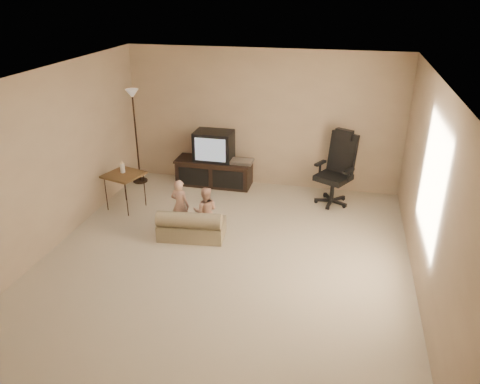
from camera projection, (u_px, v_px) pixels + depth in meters
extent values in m
plane|color=beige|center=(226.00, 258.00, 6.52)|extent=(5.50, 5.50, 0.00)
plane|color=white|center=(223.00, 77.00, 5.49)|extent=(5.50, 5.50, 0.00)
plane|color=tan|center=(263.00, 119.00, 8.45)|extent=(5.00, 0.00, 5.00)
plane|color=tan|center=(134.00, 308.00, 3.56)|extent=(5.00, 0.00, 5.00)
plane|color=tan|center=(51.00, 160.00, 6.51)|extent=(0.00, 5.50, 5.50)
plane|color=tan|center=(430.00, 193.00, 5.50)|extent=(0.00, 5.50, 5.50)
cube|color=black|center=(214.00, 173.00, 8.81)|extent=(1.39, 0.50, 0.44)
cube|color=black|center=(214.00, 161.00, 8.71)|extent=(1.43, 0.54, 0.04)
cube|color=black|center=(194.00, 177.00, 8.66)|extent=(0.57, 0.02, 0.34)
cube|color=black|center=(228.00, 180.00, 8.52)|extent=(0.57, 0.02, 0.34)
cube|color=black|center=(214.00, 146.00, 8.61)|extent=(0.69, 0.50, 0.54)
cube|color=white|center=(210.00, 150.00, 8.38)|extent=(0.57, 0.01, 0.42)
cube|color=#B3B4B6|center=(242.00, 162.00, 8.53)|extent=(0.40, 0.28, 0.06)
cylinder|color=black|center=(332.00, 190.00, 8.03)|extent=(0.07, 0.07, 0.41)
cube|color=black|center=(333.00, 178.00, 7.94)|extent=(0.69, 0.69, 0.09)
cube|color=black|center=(343.00, 153.00, 7.95)|extent=(0.51, 0.39, 0.71)
cube|color=black|center=(344.00, 134.00, 7.81)|extent=(0.32, 0.23, 0.16)
cube|color=black|center=(320.00, 163.00, 8.02)|extent=(0.20, 0.28, 0.04)
cube|color=black|center=(349.00, 171.00, 7.69)|extent=(0.20, 0.28, 0.04)
cube|color=brown|center=(124.00, 175.00, 7.73)|extent=(0.69, 0.69, 0.03)
cylinder|color=black|center=(106.00, 194.00, 7.78)|extent=(0.02, 0.02, 0.62)
cylinder|color=black|center=(127.00, 199.00, 7.58)|extent=(0.02, 0.02, 0.62)
cylinder|color=black|center=(125.00, 184.00, 8.14)|extent=(0.02, 0.02, 0.62)
cylinder|color=black|center=(145.00, 189.00, 7.94)|extent=(0.02, 0.02, 0.62)
cylinder|color=beige|center=(122.00, 168.00, 7.76)|extent=(0.08, 0.08, 0.16)
cone|color=beige|center=(122.00, 162.00, 7.71)|extent=(0.06, 0.06, 0.06)
cylinder|color=black|center=(140.00, 181.00, 9.03)|extent=(0.28, 0.28, 0.03)
cylinder|color=black|center=(136.00, 139.00, 8.68)|extent=(0.03, 0.03, 1.68)
cone|color=beige|center=(132.00, 94.00, 8.33)|extent=(0.24, 0.24, 0.16)
cube|color=gray|center=(192.00, 229.00, 7.04)|extent=(1.02, 0.63, 0.25)
cylinder|color=gray|center=(189.00, 220.00, 6.79)|extent=(0.97, 0.33, 0.23)
imported|color=#DCA489|center=(180.00, 205.00, 7.11)|extent=(0.34, 0.28, 0.83)
imported|color=#DCA489|center=(206.00, 211.00, 7.00)|extent=(0.40, 0.27, 0.77)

